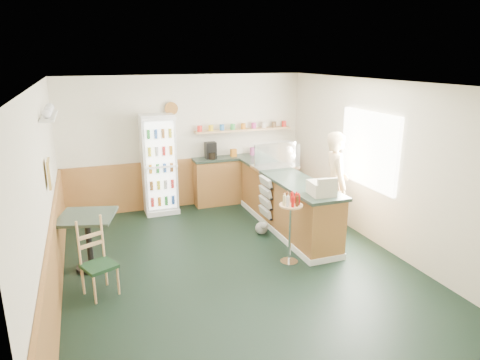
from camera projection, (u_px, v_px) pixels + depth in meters
name	position (u px, v px, depth m)	size (l,w,h in m)	color
ground	(236.00, 266.00, 6.46)	(6.00, 6.00, 0.00)	black
room_envelope	(206.00, 158.00, 6.62)	(5.04, 6.02, 2.72)	beige
service_counter	(286.00, 204.00, 7.75)	(0.68, 3.01, 1.01)	#AD7438
back_counter	(244.00, 176.00, 9.23)	(2.24, 0.42, 1.69)	#AD7438
drinks_fridge	(159.00, 165.00, 8.44)	(0.65, 0.54, 1.97)	white
display_case	(275.00, 156.00, 7.99)	(0.84, 0.44, 0.47)	silver
cash_register	(322.00, 188.00, 6.51)	(0.36, 0.37, 0.21)	beige
shopkeeper	(335.00, 184.00, 7.42)	(0.61, 0.44, 1.83)	tan
condiment_stand	(291.00, 217.00, 6.37)	(0.35, 0.35, 1.09)	silver
newspaper_rack	(265.00, 197.00, 7.70)	(0.09, 0.47, 0.74)	black
cafe_table	(88.00, 231.00, 6.23)	(0.94, 0.94, 0.84)	black
cafe_chair	(98.00, 254.00, 5.62)	(0.51, 0.52, 1.03)	#15311A
dog_doorstop	(262.00, 228.00, 7.56)	(0.22, 0.28, 0.26)	gray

